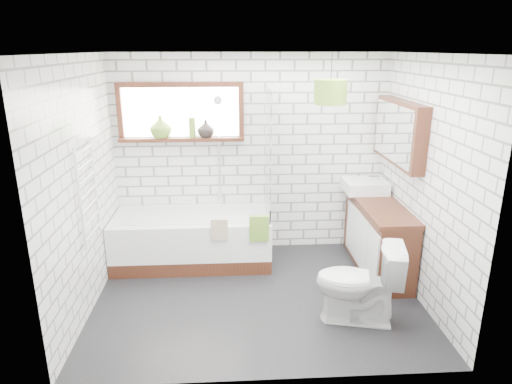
{
  "coord_description": "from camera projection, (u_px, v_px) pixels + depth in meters",
  "views": [
    {
      "loc": [
        -0.28,
        -4.33,
        2.55
      ],
      "look_at": [
        -0.0,
        0.25,
        1.09
      ],
      "focal_mm": 32.0,
      "sensor_mm": 36.0,
      "label": 1
    }
  ],
  "objects": [
    {
      "name": "floor",
      "position": [
        257.0,
        296.0,
        4.9
      ],
      "size": [
        3.4,
        2.6,
        0.01
      ],
      "primitive_type": "cube",
      "color": "black",
      "rests_on": "ground"
    },
    {
      "name": "ceiling",
      "position": [
        258.0,
        53.0,
        4.14
      ],
      "size": [
        3.4,
        2.6,
        0.01
      ],
      "primitive_type": "cube",
      "color": "white",
      "rests_on": "ground"
    },
    {
      "name": "wall_back",
      "position": [
        251.0,
        155.0,
        5.77
      ],
      "size": [
        3.4,
        0.01,
        2.5
      ],
      "primitive_type": "cube",
      "color": "white",
      "rests_on": "ground"
    },
    {
      "name": "wall_front",
      "position": [
        269.0,
        237.0,
        3.28
      ],
      "size": [
        3.4,
        0.01,
        2.5
      ],
      "primitive_type": "cube",
      "color": "white",
      "rests_on": "ground"
    },
    {
      "name": "wall_left",
      "position": [
        83.0,
        188.0,
        4.43
      ],
      "size": [
        0.01,
        2.6,
        2.5
      ],
      "primitive_type": "cube",
      "color": "white",
      "rests_on": "ground"
    },
    {
      "name": "wall_right",
      "position": [
        425.0,
        182.0,
        4.62
      ],
      "size": [
        0.01,
        2.6,
        2.5
      ],
      "primitive_type": "cube",
      "color": "white",
      "rests_on": "ground"
    },
    {
      "name": "window",
      "position": [
        181.0,
        113.0,
        5.51
      ],
      "size": [
        1.52,
        0.16,
        0.68
      ],
      "primitive_type": "cube",
      "color": "#37190F",
      "rests_on": "wall_back"
    },
    {
      "name": "towel_radiator",
      "position": [
        88.0,
        193.0,
        4.44
      ],
      "size": [
        0.06,
        0.52,
        1.0
      ],
      "primitive_type": "cube",
      "color": "white",
      "rests_on": "wall_left"
    },
    {
      "name": "mirror_cabinet",
      "position": [
        399.0,
        132.0,
        5.07
      ],
      "size": [
        0.16,
        1.2,
        0.7
      ],
      "primitive_type": "cube",
      "color": "#37190F",
      "rests_on": "wall_right"
    },
    {
      "name": "shower_riser",
      "position": [
        219.0,
        149.0,
        5.67
      ],
      "size": [
        0.02,
        0.02,
        1.3
      ],
      "primitive_type": "cylinder",
      "color": "silver",
      "rests_on": "wall_back"
    },
    {
      "name": "bathtub",
      "position": [
        192.0,
        239.0,
        5.61
      ],
      "size": [
        1.89,
        0.83,
        0.61
      ],
      "primitive_type": "cube",
      "color": "white",
      "rests_on": "floor"
    },
    {
      "name": "shower_screen",
      "position": [
        268.0,
        154.0,
        5.34
      ],
      "size": [
        0.02,
        0.72,
        1.5
      ],
      "primitive_type": "cube",
      "color": "white",
      "rests_on": "bathtub"
    },
    {
      "name": "towel_green",
      "position": [
        259.0,
        228.0,
        5.17
      ],
      "size": [
        0.22,
        0.06,
        0.3
      ],
      "primitive_type": "cube",
      "color": "olive",
      "rests_on": "bathtub"
    },
    {
      "name": "towel_beige",
      "position": [
        219.0,
        229.0,
        5.15
      ],
      "size": [
        0.19,
        0.05,
        0.25
      ],
      "primitive_type": "cube",
      "color": "tan",
      "rests_on": "bathtub"
    },
    {
      "name": "vanity",
      "position": [
        378.0,
        236.0,
        5.4
      ],
      "size": [
        0.47,
        1.45,
        0.83
      ],
      "primitive_type": "cube",
      "color": "#37190F",
      "rests_on": "floor"
    },
    {
      "name": "basin",
      "position": [
        365.0,
        186.0,
        5.67
      ],
      "size": [
        0.51,
        0.44,
        0.15
      ],
      "primitive_type": "cube",
      "color": "white",
      "rests_on": "vanity"
    },
    {
      "name": "tap",
      "position": [
        378.0,
        182.0,
        5.67
      ],
      "size": [
        0.04,
        0.04,
        0.15
      ],
      "primitive_type": "cylinder",
      "rotation": [
        0.0,
        0.0,
        -0.31
      ],
      "color": "silver",
      "rests_on": "vanity"
    },
    {
      "name": "toilet",
      "position": [
        358.0,
        283.0,
        4.35
      ],
      "size": [
        0.62,
        0.88,
        0.81
      ],
      "primitive_type": "imported",
      "rotation": [
        0.0,
        0.0,
        -1.79
      ],
      "color": "white",
      "rests_on": "floor"
    },
    {
      "name": "vase_olive",
      "position": [
        161.0,
        128.0,
        5.52
      ],
      "size": [
        0.3,
        0.3,
        0.27
      ],
      "primitive_type": "imported",
      "rotation": [
        0.0,
        0.0,
        -0.18
      ],
      "color": "olive",
      "rests_on": "window"
    },
    {
      "name": "vase_dark",
      "position": [
        206.0,
        130.0,
        5.56
      ],
      "size": [
        0.22,
        0.22,
        0.21
      ],
      "primitive_type": "imported",
      "rotation": [
        0.0,
        0.0,
        -0.1
      ],
      "color": "black",
      "rests_on": "window"
    },
    {
      "name": "bottle",
      "position": [
        192.0,
        129.0,
        5.55
      ],
      "size": [
        0.08,
        0.08,
        0.24
      ],
      "primitive_type": "cylinder",
      "rotation": [
        0.0,
        0.0,
        -0.03
      ],
      "color": "olive",
      "rests_on": "window"
    },
    {
      "name": "pendant",
      "position": [
        330.0,
        92.0,
        4.84
      ],
      "size": [
        0.35,
        0.35,
        0.26
      ],
      "primitive_type": "cylinder",
      "color": "olive",
      "rests_on": "ceiling"
    }
  ]
}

